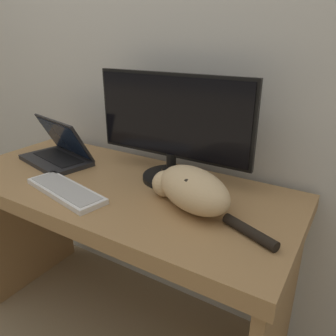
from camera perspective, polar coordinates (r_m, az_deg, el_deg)
name	(u,v)px	position (r m, az deg, el deg)	size (l,w,h in m)	color
wall_back	(166,39)	(1.51, -0.43, 21.50)	(6.40, 0.06, 2.60)	silver
desk	(119,219)	(1.40, -8.49, -8.80)	(1.42, 0.62, 0.77)	#A37A4C
monitor	(172,127)	(1.28, 0.64, 7.16)	(0.66, 0.23, 0.42)	black
laptop	(58,153)	(1.61, -18.56, 2.51)	(0.38, 0.28, 0.20)	#232326
external_keyboard	(65,191)	(1.29, -17.43, -3.76)	(0.39, 0.19, 0.02)	white
cat	(192,189)	(1.10, 4.14, -3.59)	(0.49, 0.27, 0.14)	#D1B284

